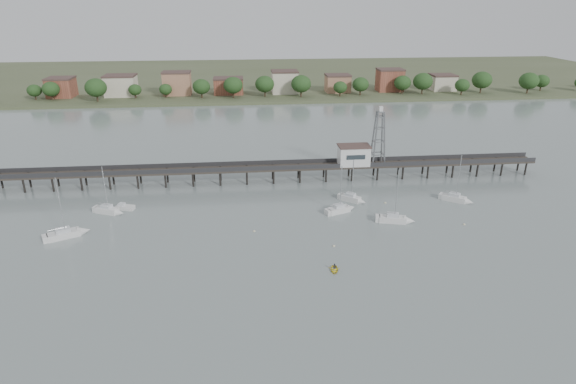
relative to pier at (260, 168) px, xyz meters
name	(u,v)px	position (x,y,z in m)	size (l,w,h in m)	color
ground_plane	(278,321)	(0.00, -60.00, -3.79)	(500.00, 500.00, 0.00)	slate
pier	(260,168)	(0.00, 0.00, 0.00)	(150.00, 5.00, 5.50)	#2D2823
pier_building	(354,155)	(25.00, 0.00, 2.87)	(8.40, 5.40, 5.30)	silver
lattice_tower	(379,138)	(31.50, 0.00, 7.31)	(3.20, 3.20, 15.50)	slate
sailboat_e	(459,199)	(46.67, -18.40, -3.15)	(7.08, 6.12, 12.14)	silver
sailboat_b	(111,211)	(-34.57, -17.13, -3.14)	(7.24, 4.65, 11.70)	silver
sailboat_d	(398,220)	(28.70, -28.06, -3.15)	(7.99, 4.09, 12.74)	silver
sailboat_a	(71,233)	(-40.05, -27.76, -3.15)	(8.46, 5.78, 13.61)	silver
sailboat_c	(342,209)	(17.79, -21.33, -3.14)	(7.24, 4.51, 11.67)	silver
sailboat_f	(354,199)	(21.67, -15.85, -3.14)	(6.23, 5.67, 10.98)	silver
white_tender	(125,207)	(-31.87, -15.03, -3.30)	(4.45, 2.90, 1.60)	silver
yellow_dinghy	(334,271)	(11.13, -46.48, -3.79)	(2.03, 0.59, 2.84)	yellow
dinghy_occupant	(334,271)	(11.13, -46.48, -3.79)	(0.44, 1.21, 0.29)	black
mooring_buoys	(302,226)	(7.69, -28.14, -3.71)	(86.37, 20.67, 0.39)	beige
far_shore	(247,77)	(0.36, 179.58, -2.85)	(500.00, 170.00, 10.40)	#475133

